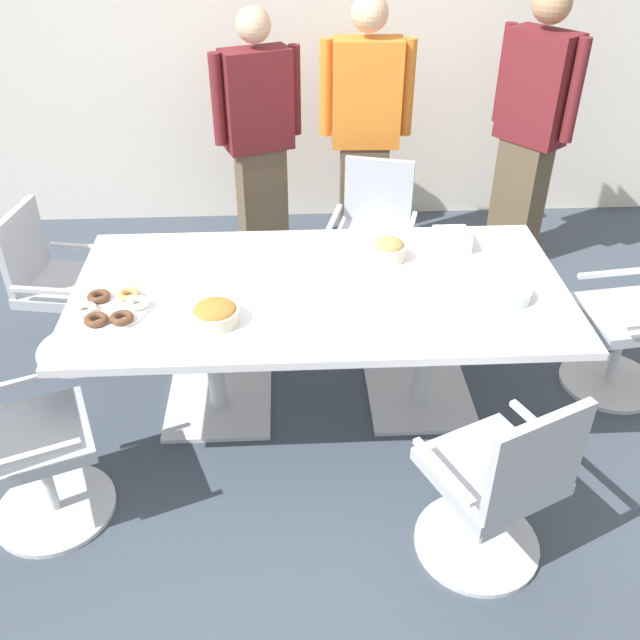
{
  "coord_description": "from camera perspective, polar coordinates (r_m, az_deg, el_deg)",
  "views": [
    {
      "loc": [
        -0.15,
        -2.89,
        2.54
      ],
      "look_at": [
        0.0,
        0.0,
        0.55
      ],
      "focal_mm": 39.19,
      "sensor_mm": 36.0,
      "label": 1
    }
  ],
  "objects": [
    {
      "name": "office_chair_4",
      "position": [
        4.27,
        -20.43,
        2.07
      ],
      "size": [
        0.62,
        0.62,
        0.91
      ],
      "rotation": [
        0.0,
        0.0,
        -1.74
      ],
      "color": "silver",
      "rests_on": "ground"
    },
    {
      "name": "office_chair_1",
      "position": [
        2.96,
        14.25,
        -13.22
      ],
      "size": [
        0.72,
        0.72,
        0.91
      ],
      "rotation": [
        0.0,
        0.0,
        0.43
      ],
      "color": "silver",
      "rests_on": "ground"
    },
    {
      "name": "office_chair_0",
      "position": [
        3.27,
        -23.09,
        -9.75
      ],
      "size": [
        0.7,
        0.7,
        0.91
      ],
      "rotation": [
        0.0,
        0.0,
        -1.21
      ],
      "color": "silver",
      "rests_on": "ground"
    },
    {
      "name": "napkin_pile",
      "position": [
        3.8,
        10.69,
        6.46
      ],
      "size": [
        0.18,
        0.18,
        0.09
      ],
      "primitive_type": "cube",
      "color": "white",
      "rests_on": "conference_table"
    },
    {
      "name": "office_chair_3",
      "position": [
        4.54,
        4.33,
        6.33
      ],
      "size": [
        0.67,
        0.67,
        0.91
      ],
      "rotation": [
        0.0,
        0.0,
        -3.42
      ],
      "color": "silver",
      "rests_on": "ground"
    },
    {
      "name": "plate_stack",
      "position": [
        3.42,
        14.95,
        2.16
      ],
      "size": [
        0.23,
        0.23,
        0.05
      ],
      "color": "white",
      "rests_on": "conference_table"
    },
    {
      "name": "snack_bowl_pretzels",
      "position": [
        3.16,
        -8.56,
        0.56
      ],
      "size": [
        0.22,
        0.22,
        0.1
      ],
      "color": "beige",
      "rests_on": "conference_table"
    },
    {
      "name": "office_chair_2",
      "position": [
        4.11,
        24.3,
        -0.25
      ],
      "size": [
        0.6,
        0.6,
        0.91
      ],
      "rotation": [
        0.0,
        0.0,
        -4.59
      ],
      "color": "silver",
      "rests_on": "ground"
    },
    {
      "name": "ground_plane",
      "position": [
        3.86,
        0.0,
        -6.8
      ],
      "size": [
        10.0,
        10.0,
        0.01
      ],
      "primitive_type": "cube",
      "color": "#3D4754"
    },
    {
      "name": "donut_platter",
      "position": [
        3.35,
        -16.65,
        0.95
      ],
      "size": [
        0.34,
        0.33,
        0.04
      ],
      "color": "white",
      "rests_on": "conference_table"
    },
    {
      "name": "snack_bowl_cookies",
      "position": [
        3.63,
        5.64,
        5.78
      ],
      "size": [
        0.17,
        0.17,
        0.12
      ],
      "color": "beige",
      "rests_on": "conference_table"
    },
    {
      "name": "conference_table",
      "position": [
        3.48,
        0.0,
        1.02
      ],
      "size": [
        2.4,
        1.2,
        0.75
      ],
      "color": "silver",
      "rests_on": "ground"
    },
    {
      "name": "person_standing_0",
      "position": [
        4.88,
        -5.01,
        14.66
      ],
      "size": [
        0.6,
        0.36,
        1.72
      ],
      "rotation": [
        0.0,
        0.0,
        -2.79
      ],
      "color": "brown",
      "rests_on": "ground"
    },
    {
      "name": "back_wall",
      "position": [
        5.42,
        -1.38,
        22.33
      ],
      "size": [
        8.0,
        0.1,
        2.8
      ],
      "primitive_type": "cube",
      "color": "white",
      "rests_on": "ground"
    },
    {
      "name": "person_standing_2",
      "position": [
        4.99,
        16.82,
        14.83
      ],
      "size": [
        0.45,
        0.53,
        1.86
      ],
      "rotation": [
        0.0,
        0.0,
        -4.04
      ],
      "color": "brown",
      "rests_on": "ground"
    },
    {
      "name": "person_standing_1",
      "position": [
        4.82,
        3.71,
        15.08
      ],
      "size": [
        0.61,
        0.23,
        1.8
      ],
      "rotation": [
        0.0,
        0.0,
        -3.18
      ],
      "color": "brown",
      "rests_on": "ground"
    }
  ]
}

